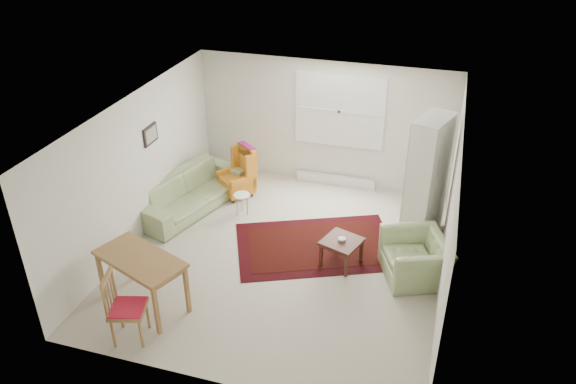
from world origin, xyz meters
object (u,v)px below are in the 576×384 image
(sofa, at_px, (190,185))
(desk_chair, at_px, (128,307))
(coffee_table, at_px, (341,252))
(stool, at_px, (242,204))
(cabinet, at_px, (428,178))
(wingback_chair, at_px, (236,172))
(armchair, at_px, (416,254))
(desk, at_px, (143,281))

(sofa, height_order, desk_chair, desk_chair)
(sofa, relative_size, coffee_table, 4.18)
(stool, distance_m, cabinet, 3.34)
(stool, relative_size, cabinet, 0.19)
(wingback_chair, bearing_deg, armchair, 13.66)
(sofa, xyz_separation_m, desk_chair, (0.69, -3.35, 0.05))
(sofa, distance_m, desk, 2.75)
(armchair, height_order, desk_chair, desk_chair)
(wingback_chair, bearing_deg, coffee_table, 3.87)
(wingback_chair, bearing_deg, desk, -54.19)
(sofa, xyz_separation_m, armchair, (4.20, -0.89, -0.07))
(armchair, relative_size, wingback_chair, 1.03)
(armchair, distance_m, wingback_chair, 3.89)
(desk_chair, bearing_deg, desk, -2.47)
(armchair, relative_size, desk, 0.78)
(desk, bearing_deg, armchair, 26.24)
(armchair, relative_size, desk_chair, 0.99)
(stool, distance_m, desk_chair, 3.44)
(armchair, distance_m, desk_chair, 4.28)
(sofa, distance_m, armchair, 4.29)
(sofa, bearing_deg, cabinet, -67.31)
(armchair, distance_m, desk, 4.08)
(coffee_table, relative_size, cabinet, 0.26)
(wingback_chair, xyz_separation_m, coffee_table, (2.40, -1.61, -0.27))
(wingback_chair, distance_m, cabinet, 3.61)
(sofa, height_order, armchair, sofa)
(desk_chair, bearing_deg, cabinet, -58.73)
(armchair, distance_m, coffee_table, 1.16)
(wingback_chair, height_order, desk, wingback_chair)
(desk, height_order, desk_chair, desk_chair)
(desk, bearing_deg, desk_chair, -76.94)
(desk, bearing_deg, sofa, 101.38)
(sofa, bearing_deg, stool, -68.55)
(coffee_table, xyz_separation_m, desk_chair, (-2.36, -2.42, 0.29))
(wingback_chair, distance_m, desk_chair, 4.03)
(wingback_chair, height_order, cabinet, cabinet)
(armchair, bearing_deg, cabinet, 157.23)
(stool, distance_m, desk, 2.81)
(desk_chair, bearing_deg, wingback_chair, -14.90)
(wingback_chair, height_order, stool, wingback_chair)
(wingback_chair, xyz_separation_m, desk_chair, (0.04, -4.03, 0.02))
(sofa, xyz_separation_m, wingback_chair, (0.65, 0.68, 0.03))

